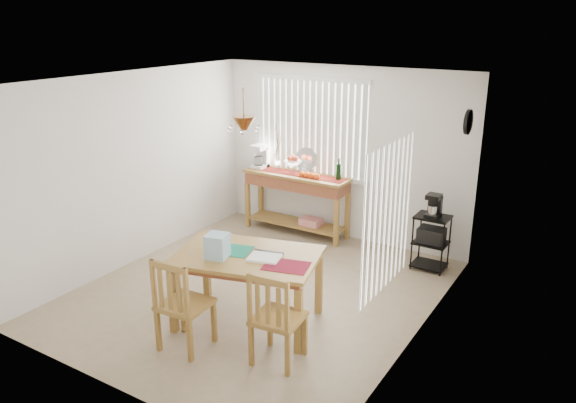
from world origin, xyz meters
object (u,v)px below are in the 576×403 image
Objects in this scene: cart_items at (434,206)px; dining_table at (247,262)px; wire_cart at (431,237)px; chair_right at (276,319)px; chair_left at (182,305)px; sideboard at (297,189)px.

dining_table is (-1.28, -2.43, -0.17)m from cart_items.
wire_cart is 2.97m from chair_right.
wire_cart is 2.43× the size of cart_items.
cart_items is at bearing 78.62° from chair_right.
chair_left is 1.03× the size of chair_right.
sideboard reaches higher than dining_table.
chair_right is at bearing -62.47° from sideboard.
dining_table is (0.94, -2.62, 0.01)m from sideboard.
sideboard is at bearing 175.00° from cart_items.
cart_items is at bearing -5.00° from sideboard.
wire_cart is at bearing 64.44° from chair_left.
sideboard is 5.49× the size of cart_items.
dining_table is 1.69× the size of chair_left.
chair_right reaches higher than sideboard.
sideboard is 1.71× the size of chair_right.
chair_left is (-1.53, -3.20, 0.05)m from wire_cart.
cart_items reaches higher than chair_left.
cart_items reaches higher than wire_cart.
cart_items is 0.31× the size of chair_right.
chair_right reaches higher than wire_cart.
chair_left is (-0.26, -0.78, -0.22)m from dining_table.
cart_items reaches higher than chair_right.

